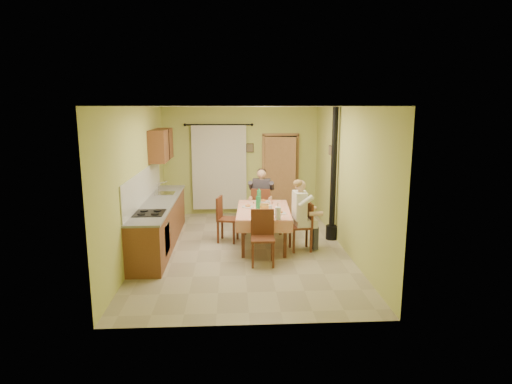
{
  "coord_description": "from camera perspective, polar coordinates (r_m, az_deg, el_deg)",
  "views": [
    {
      "loc": [
        -0.2,
        -8.12,
        2.79
      ],
      "look_at": [
        0.25,
        0.1,
        1.15
      ],
      "focal_mm": 30.0,
      "sensor_mm": 36.0,
      "label": 1
    }
  ],
  "objects": [
    {
      "name": "dining_table",
      "position": [
        8.75,
        0.98,
        -4.71
      ],
      "size": [
        1.15,
        1.82,
        0.76
      ],
      "rotation": [
        0.0,
        0.0,
        -0.05
      ],
      "color": "#E8977A",
      "rests_on": "ground"
    },
    {
      "name": "chair_left",
      "position": [
        9.05,
        -3.87,
        -4.8
      ],
      "size": [
        0.48,
        0.48,
        0.95
      ],
      "rotation": [
        0.0,
        0.0,
        -1.81
      ],
      "color": "#582A18",
      "rests_on": "ground"
    },
    {
      "name": "room_shell",
      "position": [
        8.18,
        -1.72,
        4.45
      ],
      "size": [
        4.04,
        6.04,
        2.82
      ],
      "color": "#C7CE6A",
      "rests_on": "ground"
    },
    {
      "name": "doorway",
      "position": [
        11.25,
        3.25,
        2.35
      ],
      "size": [
        0.96,
        0.27,
        2.15
      ],
      "color": "black",
      "rests_on": "ground"
    },
    {
      "name": "picture_right",
      "position": [
        9.62,
        9.97,
        5.48
      ],
      "size": [
        0.03,
        0.31,
        0.21
      ],
      "primitive_type": "cube",
      "color": "brown",
      "rests_on": "room_shell"
    },
    {
      "name": "chair_near",
      "position": [
        7.74,
        0.89,
        -7.56
      ],
      "size": [
        0.44,
        0.44,
        0.98
      ],
      "rotation": [
        0.0,
        0.0,
        3.1
      ],
      "color": "#582A18",
      "rests_on": "ground"
    },
    {
      "name": "man_right",
      "position": [
        8.38,
        6.03,
        -1.97
      ],
      "size": [
        0.49,
        0.6,
        1.39
      ],
      "rotation": [
        0.0,
        0.0,
        1.66
      ],
      "color": "silver",
      "rests_on": "chair_right"
    },
    {
      "name": "man_far",
      "position": [
        9.75,
        0.73,
        -0.04
      ],
      "size": [
        0.62,
        0.52,
        1.39
      ],
      "rotation": [
        0.0,
        0.0,
        -0.16
      ],
      "color": "#38333D",
      "rests_on": "chair_far"
    },
    {
      "name": "chair_far",
      "position": [
        9.87,
        0.71,
        -3.4
      ],
      "size": [
        0.49,
        0.49,
        0.99
      ],
      "rotation": [
        0.0,
        0.0,
        -0.16
      ],
      "color": "#582A18",
      "rests_on": "ground"
    },
    {
      "name": "chair_right",
      "position": [
        8.54,
        6.04,
        -5.82
      ],
      "size": [
        0.44,
        0.44,
        0.96
      ],
      "rotation": [
        0.0,
        0.0,
        1.66
      ],
      "color": "#582A18",
      "rests_on": "ground"
    },
    {
      "name": "upper_cabinets",
      "position": [
        9.99,
        -12.53,
        6.17
      ],
      "size": [
        0.35,
        1.4,
        0.7
      ],
      "primitive_type": "cube",
      "color": "brown",
      "rests_on": "room_shell"
    },
    {
      "name": "floor",
      "position": [
        8.59,
        -1.64,
        -7.7
      ],
      "size": [
        4.0,
        6.0,
        0.01
      ],
      "primitive_type": "cube",
      "color": "tan",
      "rests_on": "ground"
    },
    {
      "name": "tableware",
      "position": [
        8.54,
        1.09,
        -2.04
      ],
      "size": [
        0.85,
        1.67,
        0.33
      ],
      "color": "white",
      "rests_on": "dining_table"
    },
    {
      "name": "stove_flue",
      "position": [
        9.14,
        10.21,
        -0.05
      ],
      "size": [
        0.24,
        0.24,
        2.8
      ],
      "color": "black",
      "rests_on": "ground"
    },
    {
      "name": "kitchen_run",
      "position": [
        8.95,
        -12.74,
        -3.96
      ],
      "size": [
        0.64,
        3.64,
        1.56
      ],
      "color": "brown",
      "rests_on": "ground"
    },
    {
      "name": "curtain",
      "position": [
        11.13,
        -4.91,
        3.33
      ],
      "size": [
        1.7,
        0.07,
        2.22
      ],
      "color": "black",
      "rests_on": "ground"
    },
    {
      "name": "picture_back",
      "position": [
        11.15,
        -0.81,
        5.91
      ],
      "size": [
        0.19,
        0.03,
        0.23
      ],
      "primitive_type": "cube",
      "color": "black",
      "rests_on": "room_shell"
    }
  ]
}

